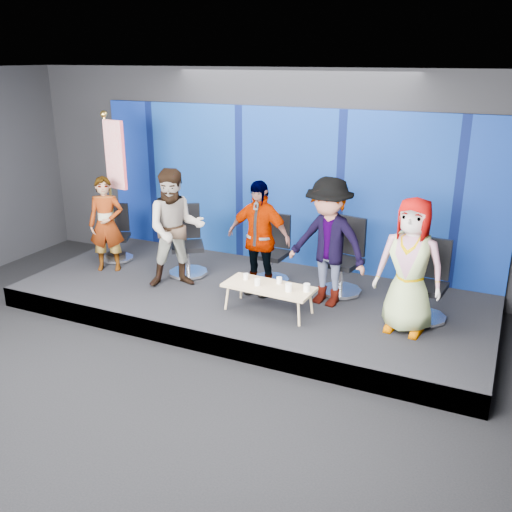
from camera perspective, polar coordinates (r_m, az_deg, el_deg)
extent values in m
plane|color=black|center=(6.87, -9.75, -13.18)|extent=(10.00, 10.00, 0.00)
cube|color=black|center=(9.53, 3.38, 7.77)|extent=(10.00, 0.02, 3.50)
cube|color=black|center=(5.81, -11.78, 17.38)|extent=(10.00, 8.00, 0.02)
cube|color=black|center=(8.70, -0.50, -4.43)|extent=(7.00, 3.00, 0.30)
cube|color=navy|center=(9.52, 3.25, 6.83)|extent=(7.00, 0.08, 2.60)
cylinder|color=silver|center=(10.22, -13.65, -0.24)|extent=(0.73, 0.73, 0.05)
cylinder|color=silver|center=(10.15, -13.74, 0.86)|extent=(0.06, 0.06, 0.36)
cube|color=black|center=(10.10, -13.82, 1.83)|extent=(0.58, 0.58, 0.06)
cube|color=black|center=(10.22, -13.71, 3.79)|extent=(0.38, 0.22, 0.50)
imported|color=black|center=(9.58, -14.73, 3.08)|extent=(0.67, 0.59, 1.56)
cylinder|color=silver|center=(9.33, -6.78, -1.68)|extent=(0.88, 0.88, 0.06)
cylinder|color=silver|center=(9.25, -6.84, -0.28)|extent=(0.07, 0.07, 0.42)
cube|color=black|center=(9.18, -6.89, 0.96)|extent=(0.70, 0.70, 0.07)
cube|color=black|center=(9.32, -7.05, 3.48)|extent=(0.41, 0.31, 0.58)
imported|color=black|center=(8.65, -8.04, 2.72)|extent=(1.12, 1.07, 1.82)
cylinder|color=silver|center=(8.98, 1.45, -2.42)|extent=(0.62, 0.62, 0.06)
cylinder|color=silver|center=(8.90, 1.46, -1.06)|extent=(0.07, 0.07, 0.40)
cube|color=black|center=(8.83, 1.47, 0.15)|extent=(0.49, 0.49, 0.07)
cube|color=black|center=(8.93, 2.16, 2.58)|extent=(0.44, 0.07, 0.55)
imported|color=black|center=(8.31, 0.25, 1.82)|extent=(1.02, 0.46, 1.71)
cylinder|color=silver|center=(8.65, 8.42, -3.48)|extent=(0.75, 0.75, 0.06)
cylinder|color=silver|center=(8.56, 8.50, -1.97)|extent=(0.07, 0.07, 0.43)
cube|color=black|center=(8.49, 8.57, -0.64)|extent=(0.60, 0.60, 0.07)
cube|color=black|center=(8.59, 9.48, 2.03)|extent=(0.47, 0.14, 0.58)
imported|color=black|center=(7.97, 7.21, 1.35)|extent=(1.29, 0.90, 1.83)
cylinder|color=silver|center=(8.06, 16.36, -5.90)|extent=(0.67, 0.67, 0.06)
cylinder|color=silver|center=(7.96, 16.52, -4.37)|extent=(0.07, 0.07, 0.41)
cube|color=black|center=(7.88, 16.66, -3.01)|extent=(0.53, 0.53, 0.07)
cube|color=black|center=(7.99, 17.33, -0.19)|extent=(0.45, 0.09, 0.56)
imported|color=black|center=(7.37, 15.16, -1.00)|extent=(0.91, 0.64, 1.76)
cube|color=tan|center=(7.83, 1.28, -3.13)|extent=(1.27, 0.59, 0.04)
cylinder|color=tan|center=(7.99, -2.93, -4.19)|extent=(0.03, 0.03, 0.35)
cylinder|color=tan|center=(8.31, -1.47, -3.19)|extent=(0.03, 0.03, 0.35)
cylinder|color=tan|center=(7.53, 4.30, -5.75)|extent=(0.03, 0.03, 0.35)
cylinder|color=tan|center=(7.88, 5.52, -4.61)|extent=(0.03, 0.03, 0.35)
cylinder|color=white|center=(8.04, -1.02, -2.06)|extent=(0.07, 0.07, 0.08)
cylinder|color=white|center=(7.83, 0.14, -2.62)|extent=(0.08, 0.08, 0.10)
cylinder|color=white|center=(7.90, 2.34, -2.44)|extent=(0.08, 0.08, 0.09)
cylinder|color=white|center=(7.64, 3.28, -3.16)|extent=(0.09, 0.09, 0.11)
cylinder|color=white|center=(7.66, 5.09, -3.17)|extent=(0.09, 0.09, 0.11)
cylinder|color=black|center=(10.26, -13.81, -0.03)|extent=(0.34, 0.34, 0.11)
cylinder|color=#BC923C|center=(9.93, -14.37, 6.59)|extent=(0.05, 0.05, 2.32)
sphere|color=#BC923C|center=(9.75, -14.98, 13.55)|extent=(0.12, 0.12, 0.12)
cube|color=red|center=(9.65, -13.91, 9.79)|extent=(0.41, 0.13, 1.11)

